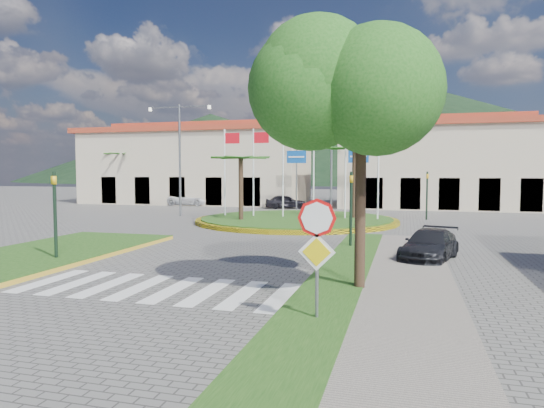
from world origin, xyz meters
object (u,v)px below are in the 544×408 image
(white_van, at_px, (190,199))
(car_dark_a, at_px, (286,202))
(car_side_right, at_px, (430,245))
(roundabout_island, at_px, (296,220))
(deciduous_tree, at_px, (362,94))
(stop_sign, at_px, (317,240))
(car_dark_b, at_px, (390,201))

(white_van, height_order, car_dark_a, car_dark_a)
(white_van, distance_m, car_side_right, 31.51)
(roundabout_island, relative_size, car_dark_a, 3.60)
(deciduous_tree, bearing_deg, stop_sign, -101.18)
(car_side_right, bearing_deg, car_dark_b, 110.25)
(car_dark_a, bearing_deg, stop_sign, 174.47)
(white_van, height_order, car_dark_b, car_dark_b)
(car_side_right, bearing_deg, stop_sign, -91.99)
(car_dark_b, bearing_deg, stop_sign, 177.62)
(roundabout_island, distance_m, car_dark_b, 13.41)
(stop_sign, distance_m, car_dark_b, 32.35)
(deciduous_tree, relative_size, car_dark_a, 1.93)
(stop_sign, distance_m, car_side_right, 8.92)
(stop_sign, bearing_deg, white_van, 119.03)
(car_dark_a, height_order, car_dark_b, car_dark_b)
(roundabout_island, height_order, car_side_right, roundabout_island)
(roundabout_island, bearing_deg, car_dark_a, 107.27)
(stop_sign, relative_size, car_side_right, 0.69)
(deciduous_tree, height_order, car_side_right, deciduous_tree)
(car_side_right, bearing_deg, roundabout_island, 138.00)
(car_dark_b, bearing_deg, roundabout_island, 154.88)
(stop_sign, xyz_separation_m, car_dark_a, (-8.33, 31.08, -1.19))
(car_dark_a, xyz_separation_m, car_side_right, (10.93, -22.64, -0.05))
(white_van, relative_size, car_side_right, 1.11)
(stop_sign, bearing_deg, car_side_right, 72.88)
(stop_sign, relative_size, deciduous_tree, 0.39)
(stop_sign, bearing_deg, car_dark_a, 105.00)
(deciduous_tree, xyz_separation_m, car_side_right, (2.00, 5.40, -4.62))
(roundabout_island, relative_size, car_side_right, 3.31)
(deciduous_tree, height_order, car_dark_b, deciduous_tree)
(roundabout_island, relative_size, white_van, 2.99)
(roundabout_island, bearing_deg, car_dark_b, 66.46)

